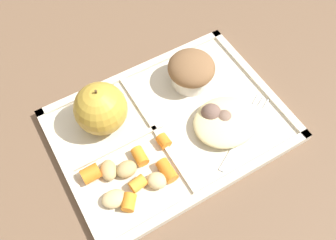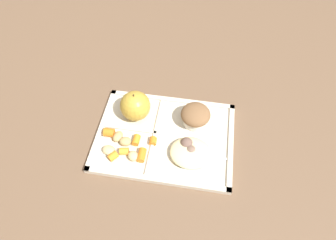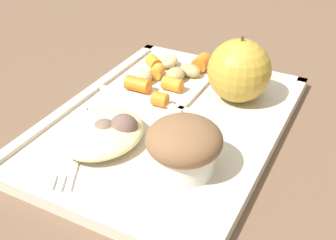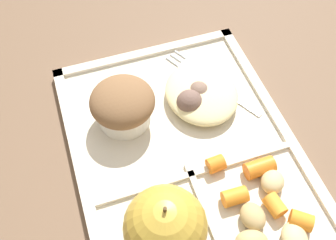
# 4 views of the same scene
# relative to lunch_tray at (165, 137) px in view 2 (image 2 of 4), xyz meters

# --- Properties ---
(ground) EXTENTS (6.00, 6.00, 0.00)m
(ground) POSITION_rel_lunch_tray_xyz_m (0.00, -0.00, -0.01)
(ground) COLOR brown
(lunch_tray) EXTENTS (0.38, 0.28, 0.02)m
(lunch_tray) POSITION_rel_lunch_tray_xyz_m (0.00, 0.00, 0.00)
(lunch_tray) COLOR beige
(lunch_tray) RESTS_ON ground
(green_apple) EXTENTS (0.09, 0.09, 0.09)m
(green_apple) POSITION_rel_lunch_tray_xyz_m (-0.09, 0.06, 0.05)
(green_apple) COLOR #B79333
(green_apple) RESTS_ON lunch_tray
(bran_muffin) EXTENTS (0.08, 0.08, 0.06)m
(bran_muffin) POSITION_rel_lunch_tray_xyz_m (0.08, 0.06, 0.04)
(bran_muffin) COLOR silver
(bran_muffin) RESTS_ON lunch_tray
(carrot_slice_center) EXTENTS (0.02, 0.03, 0.02)m
(carrot_slice_center) POSITION_rel_lunch_tray_xyz_m (-0.07, -0.03, 0.01)
(carrot_slice_center) COLOR orange
(carrot_slice_center) RESTS_ON lunch_tray
(carrot_slice_near_corner) EXTENTS (0.02, 0.04, 0.02)m
(carrot_slice_near_corner) POSITION_rel_lunch_tray_xyz_m (-0.05, -0.07, 0.01)
(carrot_slice_near_corner) COLOR orange
(carrot_slice_near_corner) RESTS_ON lunch_tray
(carrot_slice_diagonal) EXTENTS (0.03, 0.02, 0.02)m
(carrot_slice_diagonal) POSITION_rel_lunch_tray_xyz_m (-0.15, -0.02, 0.02)
(carrot_slice_diagonal) COLOR orange
(carrot_slice_diagonal) RESTS_ON lunch_tray
(carrot_slice_large) EXTENTS (0.03, 0.03, 0.02)m
(carrot_slice_large) POSITION_rel_lunch_tray_xyz_m (-0.12, -0.09, 0.01)
(carrot_slice_large) COLOR orange
(carrot_slice_large) RESTS_ON lunch_tray
(carrot_slice_small) EXTENTS (0.03, 0.02, 0.02)m
(carrot_slice_small) POSITION_rel_lunch_tray_xyz_m (-0.10, -0.07, 0.01)
(carrot_slice_small) COLOR orange
(carrot_slice_small) RESTS_ON lunch_tray
(carrot_slice_tilted) EXTENTS (0.02, 0.02, 0.02)m
(carrot_slice_tilted) POSITION_rel_lunch_tray_xyz_m (-0.03, -0.03, 0.01)
(carrot_slice_tilted) COLOR orange
(carrot_slice_tilted) RESTS_ON lunch_tray
(potato_chunk_corner) EXTENTS (0.03, 0.03, 0.02)m
(potato_chunk_corner) POSITION_rel_lunch_tray_xyz_m (-0.10, -0.04, 0.01)
(potato_chunk_corner) COLOR tan
(potato_chunk_corner) RESTS_ON lunch_tray
(potato_chunk_large) EXTENTS (0.04, 0.04, 0.02)m
(potato_chunk_large) POSITION_rel_lunch_tray_xyz_m (-0.07, -0.08, 0.01)
(potato_chunk_large) COLOR tan
(potato_chunk_large) RESTS_ON lunch_tray
(potato_chunk_wedge) EXTENTS (0.04, 0.04, 0.02)m
(potato_chunk_wedge) POSITION_rel_lunch_tray_xyz_m (-0.14, -0.07, 0.01)
(potato_chunk_wedge) COLOR tan
(potato_chunk_wedge) RESTS_ON lunch_tray
(potato_chunk_golden) EXTENTS (0.03, 0.04, 0.02)m
(potato_chunk_golden) POSITION_rel_lunch_tray_xyz_m (-0.13, -0.03, 0.01)
(potato_chunk_golden) COLOR tan
(potato_chunk_golden) RESTS_ON lunch_tray
(egg_noodle_pile) EXTENTS (0.11, 0.10, 0.03)m
(egg_noodle_pile) POSITION_rel_lunch_tray_xyz_m (0.08, -0.05, 0.02)
(egg_noodle_pile) COLOR beige
(egg_noodle_pile) RESTS_ON lunch_tray
(meatball_side) EXTENTS (0.03, 0.03, 0.03)m
(meatball_side) POSITION_rel_lunch_tray_xyz_m (0.08, -0.04, 0.02)
(meatball_side) COLOR #755B4C
(meatball_side) RESTS_ON lunch_tray
(meatball_center) EXTENTS (0.04, 0.04, 0.04)m
(meatball_center) POSITION_rel_lunch_tray_xyz_m (0.06, -0.03, 0.02)
(meatball_center) COLOR brown
(meatball_center) RESTS_ON lunch_tray
(plastic_fork) EXTENTS (0.15, 0.09, 0.00)m
(plastic_fork) POSITION_rel_lunch_tray_xyz_m (0.11, -0.07, 0.01)
(plastic_fork) COLOR silver
(plastic_fork) RESTS_ON lunch_tray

